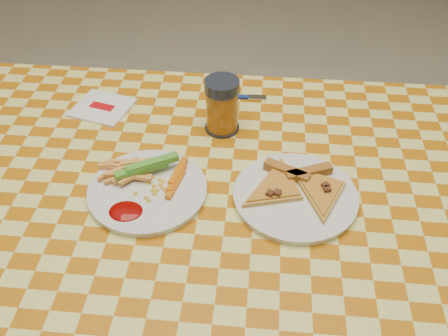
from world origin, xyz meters
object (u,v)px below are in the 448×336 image
(table, at_px, (203,218))
(drink_glass, at_px, (222,106))
(plate_right, at_px, (295,197))
(plate_left, at_px, (148,191))

(table, xyz_separation_m, drink_glass, (0.02, 0.21, 0.14))
(plate_right, relative_size, drink_glass, 1.87)
(plate_left, xyz_separation_m, plate_right, (0.29, 0.01, 0.00))
(plate_left, relative_size, plate_right, 0.97)
(plate_right, bearing_deg, plate_left, -177.51)
(table, bearing_deg, plate_right, 0.18)
(table, relative_size, plate_right, 5.45)
(table, bearing_deg, plate_left, -173.56)
(plate_right, height_order, drink_glass, drink_glass)
(plate_right, xyz_separation_m, drink_glass, (-0.16, 0.21, 0.06))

